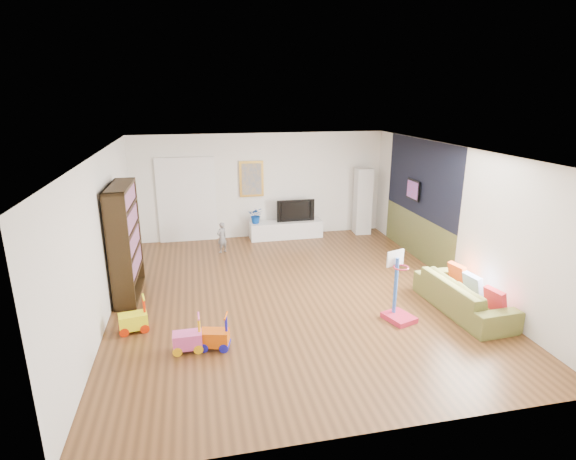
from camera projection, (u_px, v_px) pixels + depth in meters
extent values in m
cube|color=brown|center=(292.00, 294.00, 8.52)|extent=(6.50, 7.50, 0.00)
cube|color=white|center=(293.00, 151.00, 7.73)|extent=(6.50, 7.50, 0.00)
cube|color=silver|center=(261.00, 186.00, 11.63)|extent=(6.50, 0.00, 2.70)
cube|color=silver|center=(372.00, 326.00, 4.62)|extent=(6.50, 0.00, 2.70)
cube|color=silver|center=(103.00, 237.00, 7.48)|extent=(0.00, 7.50, 2.70)
cube|color=silver|center=(455.00, 216.00, 8.77)|extent=(0.00, 7.50, 2.70)
cube|color=black|center=(421.00, 178.00, 9.94)|extent=(0.01, 3.20, 1.70)
cube|color=brown|center=(416.00, 236.00, 10.33)|extent=(0.01, 3.20, 1.00)
cube|color=white|center=(187.00, 201.00, 11.30)|extent=(1.45, 0.06, 2.10)
cube|color=gold|center=(252.00, 179.00, 11.49)|extent=(0.62, 0.06, 0.92)
cube|color=#7F3F8C|center=(413.00, 190.00, 10.20)|extent=(0.04, 0.56, 0.46)
cube|color=silver|center=(286.00, 229.00, 11.80)|extent=(1.90, 0.50, 0.44)
cube|color=silver|center=(363.00, 201.00, 12.02)|extent=(0.44, 0.44, 1.78)
cube|color=black|center=(125.00, 242.00, 8.20)|extent=(0.40, 1.45, 2.11)
imported|color=olive|center=(463.00, 295.00, 7.78)|extent=(0.90, 2.03, 0.58)
cube|color=#C42442|center=(401.00, 287.00, 7.36)|extent=(0.55, 0.60, 1.19)
cube|color=#FDFF15|center=(133.00, 315.00, 7.09)|extent=(0.47, 0.34, 0.58)
cube|color=#D15208|center=(215.00, 332.00, 6.61)|extent=(0.47, 0.35, 0.55)
cube|color=#E74EA4|center=(187.00, 334.00, 6.55)|extent=(0.42, 0.26, 0.56)
imported|color=slate|center=(222.00, 237.00, 10.65)|extent=(0.33, 0.30, 0.75)
imported|color=black|center=(295.00, 210.00, 11.76)|extent=(1.00, 0.14, 0.57)
imported|color=#073795|center=(256.00, 215.00, 11.51)|extent=(0.45, 0.41, 0.43)
cube|color=red|center=(495.00, 300.00, 7.23)|extent=(0.17, 0.39, 0.38)
cube|color=silver|center=(473.00, 285.00, 7.78)|extent=(0.16, 0.40, 0.39)
cube|color=#D34418|center=(458.00, 274.00, 8.28)|extent=(0.17, 0.39, 0.38)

